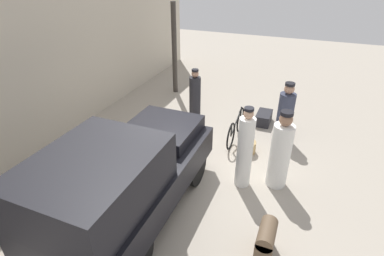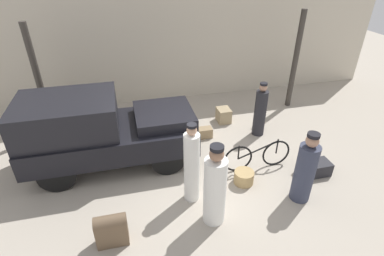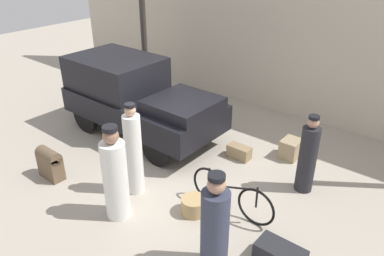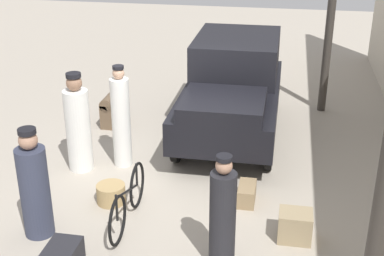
{
  "view_description": "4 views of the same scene",
  "coord_description": "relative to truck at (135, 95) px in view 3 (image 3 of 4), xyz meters",
  "views": [
    {
      "loc": [
        -5.3,
        -2.04,
        4.26
      ],
      "look_at": [
        0.2,
        0.2,
        0.95
      ],
      "focal_mm": 28.0,
      "sensor_mm": 36.0,
      "label": 1
    },
    {
      "loc": [
        -1.26,
        -5.77,
        4.62
      ],
      "look_at": [
        0.2,
        0.2,
        0.95
      ],
      "focal_mm": 28.0,
      "sensor_mm": 36.0,
      "label": 2
    },
    {
      "loc": [
        4.46,
        -5.02,
        4.41
      ],
      "look_at": [
        0.2,
        0.2,
        0.95
      ],
      "focal_mm": 35.0,
      "sensor_mm": 36.0,
      "label": 3
    },
    {
      "loc": [
        8.03,
        1.63,
        4.44
      ],
      "look_at": [
        0.2,
        0.2,
        0.95
      ],
      "focal_mm": 50.0,
      "sensor_mm": 36.0,
      "label": 4
    }
  ],
  "objects": [
    {
      "name": "ground_plane",
      "position": [
        1.93,
        -0.63,
        -0.99
      ],
      "size": [
        30.0,
        30.0,
        0.0
      ],
      "primitive_type": "plane",
      "color": "#A89E8E"
    },
    {
      "name": "station_building_facade",
      "position": [
        1.93,
        3.44,
        1.26
      ],
      "size": [
        16.0,
        0.15,
        4.5
      ],
      "color": "beige",
      "rests_on": "ground"
    },
    {
      "name": "canopy_pillar_left",
      "position": [
        -1.53,
        1.85,
        0.58
      ],
      "size": [
        0.18,
        0.18,
        3.14
      ],
      "color": "#38332D",
      "rests_on": "ground"
    },
    {
      "name": "truck",
      "position": [
        0.0,
        0.0,
        0.0
      ],
      "size": [
        3.96,
        1.81,
        1.81
      ],
      "color": "black",
      "rests_on": "ground"
    },
    {
      "name": "bicycle",
      "position": [
        3.58,
        -1.11,
        -0.62
      ],
      "size": [
        1.7,
        0.04,
        0.76
      ],
      "color": "black",
      "rests_on": "ground"
    },
    {
      "name": "wicker_basket",
      "position": [
        3.07,
        -1.55,
        -0.84
      ],
      "size": [
        0.45,
        0.45,
        0.3
      ],
      "color": "tan",
      "rests_on": "ground"
    },
    {
      "name": "conductor_in_dark_uniform",
      "position": [
        2.08,
        -2.42,
        -0.19
      ],
      "size": [
        0.43,
        0.43,
        1.76
      ],
      "color": "white",
      "rests_on": "ground"
    },
    {
      "name": "porter_standing_middle",
      "position": [
        1.8,
        -1.74,
        -0.13
      ],
      "size": [
        0.33,
        0.33,
        1.84
      ],
      "color": "white",
      "rests_on": "ground"
    },
    {
      "name": "porter_carrying_trunk",
      "position": [
        4.29,
        0.35,
        -0.26
      ],
      "size": [
        0.34,
        0.34,
        1.58
      ],
      "color": "#232328",
      "rests_on": "ground"
    },
    {
      "name": "porter_with_bicycle",
      "position": [
        4.06,
        -2.28,
        -0.25
      ],
      "size": [
        0.41,
        0.41,
        1.63
      ],
      "color": "#33384C",
      "rests_on": "ground"
    },
    {
      "name": "suitcase_small_leather",
      "position": [
        2.68,
        0.54,
        -0.84
      ],
      "size": [
        0.52,
        0.27,
        0.29
      ],
      "color": "#937A56",
      "rests_on": "ground"
    },
    {
      "name": "suitcase_tan_flat",
      "position": [
        3.55,
        1.29,
        -0.77
      ],
      "size": [
        0.39,
        0.46,
        0.43
      ],
      "color": "#9E8966",
      "rests_on": "ground"
    },
    {
      "name": "trunk_umber_medium",
      "position": [
        4.82,
        -1.65,
        -0.82
      ],
      "size": [
        0.73,
        0.4,
        0.33
      ],
      "color": "#232328",
      "rests_on": "ground"
    },
    {
      "name": "trunk_barrel_dark",
      "position": [
        0.14,
        -2.52,
        -0.64
      ],
      "size": [
        0.56,
        0.27,
        0.65
      ],
      "color": "brown",
      "rests_on": "ground"
    }
  ]
}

